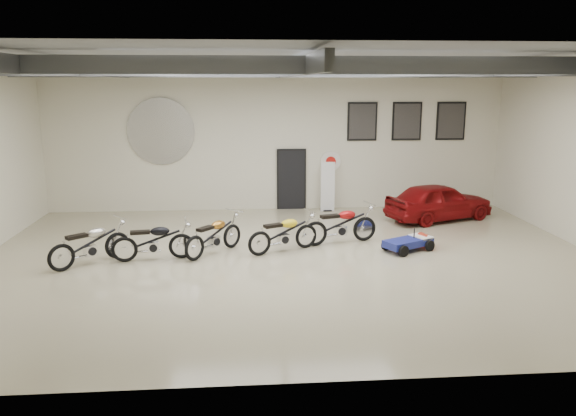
{
  "coord_description": "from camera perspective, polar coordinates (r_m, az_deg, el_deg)",
  "views": [
    {
      "loc": [
        -1.18,
        -13.67,
        4.46
      ],
      "look_at": [
        0.0,
        1.2,
        1.1
      ],
      "focal_mm": 35.0,
      "sensor_mm": 36.0,
      "label": 1
    }
  ],
  "objects": [
    {
      "name": "vintage_car",
      "position": [
        19.1,
        15.08,
        0.66
      ],
      "size": [
        2.63,
        3.93,
        1.24
      ],
      "primitive_type": "imported",
      "rotation": [
        0.0,
        0.0,
        1.92
      ],
      "color": "maroon",
      "rests_on": "floor"
    },
    {
      "name": "motorcycle_yellow",
      "position": [
        14.97,
        -0.48,
        -2.51
      ],
      "size": [
        2.12,
        1.44,
        1.06
      ],
      "primitive_type": null,
      "rotation": [
        0.0,
        0.0,
        0.44
      ],
      "color": "silver",
      "rests_on": "floor"
    },
    {
      "name": "banner_stand",
      "position": [
        19.71,
        4.06,
        2.24
      ],
      "size": [
        0.49,
        0.2,
        1.79
      ],
      "primitive_type": null,
      "rotation": [
        0.0,
        0.0,
        -0.01
      ],
      "color": "white",
      "rests_on": "floor"
    },
    {
      "name": "motorcycle_silver",
      "position": [
        14.78,
        -19.5,
        -3.4
      ],
      "size": [
        2.01,
        1.88,
        1.1
      ],
      "primitive_type": null,
      "rotation": [
        0.0,
        0.0,
        0.72
      ],
      "color": "silver",
      "rests_on": "floor"
    },
    {
      "name": "ceiling_beams",
      "position": [
        13.72,
        0.41,
        13.91
      ],
      "size": [
        15.8,
        11.8,
        0.32
      ],
      "primitive_type": null,
      "color": "#515458",
      "rests_on": "ceiling"
    },
    {
      "name": "go_kart",
      "position": [
        15.57,
        12.5,
        -3.09
      ],
      "size": [
        1.85,
        1.46,
        0.61
      ],
      "primitive_type": null,
      "rotation": [
        0.0,
        0.0,
        0.48
      ],
      "color": "navy",
      "rests_on": "floor"
    },
    {
      "name": "door",
      "position": [
        19.98,
        0.35,
        2.87
      ],
      "size": [
        0.92,
        0.08,
        2.1
      ],
      "primitive_type": "cube",
      "color": "black",
      "rests_on": "back_wall"
    },
    {
      "name": "motorcycle_gold",
      "position": [
        14.92,
        -7.55,
        -2.7
      ],
      "size": [
        1.8,
        1.95,
        1.06
      ],
      "primitive_type": null,
      "rotation": [
        0.0,
        0.0,
        0.86
      ],
      "color": "silver",
      "rests_on": "floor"
    },
    {
      "name": "motorcycle_black",
      "position": [
        14.68,
        -13.56,
        -3.21
      ],
      "size": [
        2.09,
        0.91,
        1.05
      ],
      "primitive_type": null,
      "rotation": [
        0.0,
        0.0,
        0.14
      ],
      "color": "silver",
      "rests_on": "floor"
    },
    {
      "name": "motorcycle_red",
      "position": [
        15.8,
        5.34,
        -1.62
      ],
      "size": [
        2.28,
        1.24,
        1.13
      ],
      "primitive_type": null,
      "rotation": [
        0.0,
        0.0,
        0.27
      ],
      "color": "silver",
      "rests_on": "floor"
    },
    {
      "name": "floor",
      "position": [
        14.42,
        0.38,
        -5.31
      ],
      "size": [
        16.0,
        12.0,
        0.01
      ],
      "primitive_type": "cube",
      "color": "tan",
      "rests_on": "ground"
    },
    {
      "name": "back_wall",
      "position": [
        19.8,
        -1.11,
        7.01
      ],
      "size": [
        16.0,
        0.02,
        5.0
      ],
      "primitive_type": "cube",
      "color": "beige",
      "rests_on": "floor"
    },
    {
      "name": "oil_sign",
      "position": [
        20.05,
        4.35,
        4.75
      ],
      "size": [
        0.72,
        0.1,
        0.72
      ],
      "primitive_type": null,
      "color": "white",
      "rests_on": "back_wall"
    },
    {
      "name": "logo_plaque",
      "position": [
        19.89,
        -12.79,
        7.6
      ],
      "size": [
        2.3,
        0.06,
        1.16
      ],
      "primitive_type": null,
      "color": "silver",
      "rests_on": "back_wall"
    },
    {
      "name": "poster_mid",
      "position": [
        20.51,
        11.98,
        8.62
      ],
      "size": [
        1.05,
        0.08,
        1.35
      ],
      "primitive_type": null,
      "color": "black",
      "rests_on": "back_wall"
    },
    {
      "name": "ceiling",
      "position": [
        13.73,
        0.41,
        14.95
      ],
      "size": [
        16.0,
        12.0,
        0.01
      ],
      "primitive_type": "cube",
      "color": "gray",
      "rests_on": "back_wall"
    },
    {
      "name": "poster_right",
      "position": [
        21.01,
        16.21,
        8.49
      ],
      "size": [
        1.05,
        0.08,
        1.35
      ],
      "primitive_type": null,
      "color": "black",
      "rests_on": "back_wall"
    },
    {
      "name": "poster_left",
      "position": [
        20.11,
        7.55,
        8.71
      ],
      "size": [
        1.05,
        0.08,
        1.35
      ],
      "primitive_type": null,
      "color": "black",
      "rests_on": "back_wall"
    }
  ]
}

